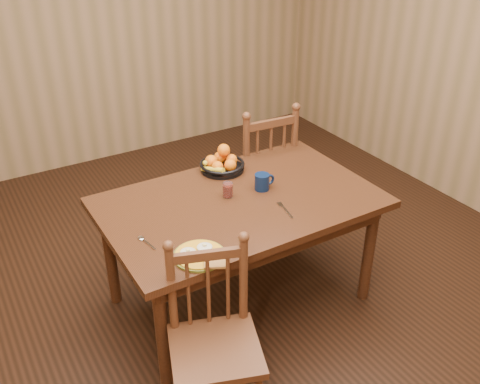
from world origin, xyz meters
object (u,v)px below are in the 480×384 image
dining_table (240,212)px  chair_far (259,172)px  breakfast_plate (200,255)px  coffee_mug (263,182)px  fruit_bowl (222,163)px  chair_near (214,341)px

dining_table → chair_far: (0.55, 0.63, -0.16)m
breakfast_plate → coffee_mug: bearing=33.2°
dining_table → fruit_bowl: size_ratio=5.52×
dining_table → chair_far: chair_far is taller
chair_near → fruit_bowl: (0.63, 1.03, 0.34)m
chair_far → breakfast_plate: 1.45m
dining_table → breakfast_plate: size_ratio=5.24×
fruit_bowl → breakfast_plate: bearing=-125.8°
coffee_mug → fruit_bowl: size_ratio=0.46×
dining_table → breakfast_plate: breakfast_plate is taller
chair_far → fruit_bowl: size_ratio=3.56×
chair_far → fruit_bowl: chair_far is taller
chair_near → breakfast_plate: (0.08, 0.27, 0.31)m
dining_table → coffee_mug: (0.18, 0.04, 0.14)m
breakfast_plate → fruit_bowl: fruit_bowl is taller
chair_near → fruit_bowl: chair_near is taller
chair_far → chair_near: chair_far is taller
dining_table → fruit_bowl: bearing=76.3°
chair_near → coffee_mug: (0.72, 0.69, 0.35)m
chair_far → coffee_mug: 0.76m
chair_near → coffee_mug: bearing=63.2°
coffee_mug → fruit_bowl: 0.36m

